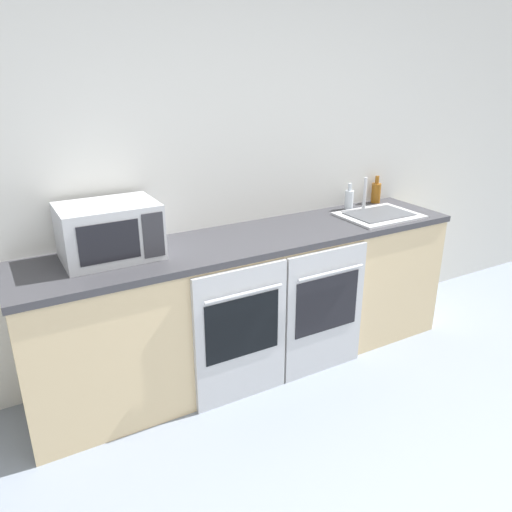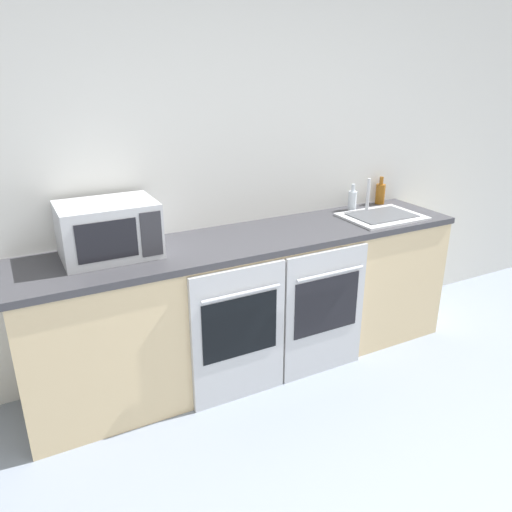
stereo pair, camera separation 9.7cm
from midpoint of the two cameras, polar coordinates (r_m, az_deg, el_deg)
The scene contains 8 objects.
wall_back at distance 3.28m, azimuth -4.16°, elevation 10.27°, with size 10.00×0.06×2.60m.
counter_back at distance 3.28m, azimuth -1.29°, elevation -5.29°, with size 2.87×0.61×0.91m.
oven_left at distance 2.94m, azimuth -2.62°, elevation -9.06°, with size 0.59×0.06×0.86m.
oven_right at distance 3.23m, azimuth 7.05°, elevation -6.32°, with size 0.59×0.06×0.86m.
microwave at distance 2.84m, azimuth -17.36°, elevation 2.71°, with size 0.52×0.37×0.31m.
bottle_clear at distance 3.73m, azimuth 9.86°, elevation 6.42°, with size 0.06×0.06×0.19m.
bottle_amber at distance 3.96m, azimuth 12.87°, elevation 7.12°, with size 0.07×0.07×0.21m.
sink at distance 3.61m, azimuth 13.08°, elevation 4.66°, with size 0.54×0.41×0.24m.
Camera 1 is at (-1.43, -0.42, 1.92)m, focal length 35.00 mm.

